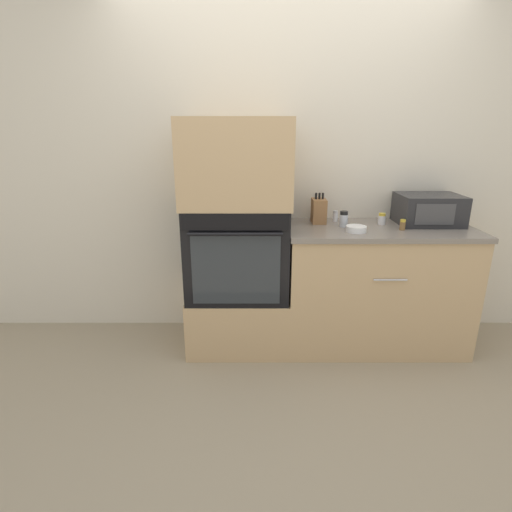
{
  "coord_description": "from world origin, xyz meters",
  "views": [
    {
      "loc": [
        -0.23,
        -2.45,
        1.58
      ],
      "look_at": [
        -0.22,
        0.21,
        0.72
      ],
      "focal_mm": 28.0,
      "sensor_mm": 36.0,
      "label": 1
    }
  ],
  "objects_px": {
    "bowl": "(354,229)",
    "condiment_jar_mid": "(334,216)",
    "knife_block": "(317,211)",
    "condiment_jar_far": "(401,225)",
    "wall_oven": "(236,250)",
    "condiment_jar_back": "(380,219)",
    "microwave": "(427,209)",
    "condiment_jar_near": "(342,219)"
  },
  "relations": [
    {
      "from": "bowl",
      "to": "condiment_jar_near",
      "type": "relative_size",
      "value": 1.24
    },
    {
      "from": "wall_oven",
      "to": "condiment_jar_near",
      "type": "height_order",
      "value": "wall_oven"
    },
    {
      "from": "condiment_jar_mid",
      "to": "condiment_jar_far",
      "type": "bearing_deg",
      "value": -32.68
    },
    {
      "from": "wall_oven",
      "to": "condiment_jar_far",
      "type": "xyz_separation_m",
      "value": [
        1.14,
        -0.08,
        0.2
      ]
    },
    {
      "from": "wall_oven",
      "to": "condiment_jar_back",
      "type": "xyz_separation_m",
      "value": [
        1.05,
        0.09,
        0.21
      ]
    },
    {
      "from": "bowl",
      "to": "condiment_jar_near",
      "type": "bearing_deg",
      "value": 111.14
    },
    {
      "from": "condiment_jar_mid",
      "to": "condiment_jar_back",
      "type": "bearing_deg",
      "value": -16.32
    },
    {
      "from": "knife_block",
      "to": "condiment_jar_far",
      "type": "relative_size",
      "value": 3.05
    },
    {
      "from": "bowl",
      "to": "condiment_jar_mid",
      "type": "relative_size",
      "value": 1.72
    },
    {
      "from": "microwave",
      "to": "condiment_jar_back",
      "type": "bearing_deg",
      "value": -178.1
    },
    {
      "from": "microwave",
      "to": "condiment_jar_back",
      "type": "distance_m",
      "value": 0.34
    },
    {
      "from": "condiment_jar_mid",
      "to": "condiment_jar_near",
      "type": "bearing_deg",
      "value": -81.33
    },
    {
      "from": "knife_block",
      "to": "condiment_jar_back",
      "type": "height_order",
      "value": "knife_block"
    },
    {
      "from": "bowl",
      "to": "wall_oven",
      "type": "bearing_deg",
      "value": 171.0
    },
    {
      "from": "wall_oven",
      "to": "bowl",
      "type": "bearing_deg",
      "value": -9.0
    },
    {
      "from": "condiment_jar_near",
      "to": "condiment_jar_back",
      "type": "distance_m",
      "value": 0.3
    },
    {
      "from": "condiment_jar_near",
      "to": "condiment_jar_far",
      "type": "bearing_deg",
      "value": -13.82
    },
    {
      "from": "condiment_jar_near",
      "to": "condiment_jar_back",
      "type": "xyz_separation_m",
      "value": [
        0.29,
        0.08,
        -0.01
      ]
    },
    {
      "from": "condiment_jar_mid",
      "to": "wall_oven",
      "type": "bearing_deg",
      "value": -165.56
    },
    {
      "from": "condiment_jar_back",
      "to": "condiment_jar_far",
      "type": "bearing_deg",
      "value": -61.72
    },
    {
      "from": "knife_block",
      "to": "condiment_jar_far",
      "type": "bearing_deg",
      "value": -22.3
    },
    {
      "from": "knife_block",
      "to": "condiment_jar_far",
      "type": "xyz_separation_m",
      "value": [
        0.55,
        -0.22,
        -0.05
      ]
    },
    {
      "from": "condiment_jar_far",
      "to": "condiment_jar_back",
      "type": "relative_size",
      "value": 0.89
    },
    {
      "from": "microwave",
      "to": "condiment_jar_far",
      "type": "xyz_separation_m",
      "value": [
        -0.24,
        -0.18,
        -0.07
      ]
    },
    {
      "from": "condiment_jar_mid",
      "to": "condiment_jar_back",
      "type": "xyz_separation_m",
      "value": [
        0.32,
        -0.09,
        0.0
      ]
    },
    {
      "from": "condiment_jar_far",
      "to": "wall_oven",
      "type": "bearing_deg",
      "value": 176.09
    },
    {
      "from": "microwave",
      "to": "knife_block",
      "type": "distance_m",
      "value": 0.79
    },
    {
      "from": "microwave",
      "to": "condiment_jar_near",
      "type": "relative_size",
      "value": 3.91
    },
    {
      "from": "condiment_jar_far",
      "to": "condiment_jar_back",
      "type": "xyz_separation_m",
      "value": [
        -0.09,
        0.17,
        0.0
      ]
    },
    {
      "from": "condiment_jar_near",
      "to": "wall_oven",
      "type": "bearing_deg",
      "value": -178.68
    },
    {
      "from": "wall_oven",
      "to": "bowl",
      "type": "height_order",
      "value": "wall_oven"
    },
    {
      "from": "microwave",
      "to": "condiment_jar_mid",
      "type": "distance_m",
      "value": 0.67
    },
    {
      "from": "bowl",
      "to": "condiment_jar_mid",
      "type": "distance_m",
      "value": 0.33
    },
    {
      "from": "wall_oven",
      "to": "condiment_jar_mid",
      "type": "height_order",
      "value": "wall_oven"
    },
    {
      "from": "knife_block",
      "to": "condiment_jar_far",
      "type": "height_order",
      "value": "knife_block"
    },
    {
      "from": "microwave",
      "to": "condiment_jar_mid",
      "type": "bearing_deg",
      "value": 172.81
    },
    {
      "from": "bowl",
      "to": "condiment_jar_near",
      "type": "distance_m",
      "value": 0.16
    },
    {
      "from": "condiment_jar_near",
      "to": "condiment_jar_back",
      "type": "relative_size",
      "value": 1.37
    },
    {
      "from": "condiment_jar_mid",
      "to": "condiment_jar_back",
      "type": "distance_m",
      "value": 0.33
    },
    {
      "from": "bowl",
      "to": "condiment_jar_back",
      "type": "relative_size",
      "value": 1.7
    },
    {
      "from": "wall_oven",
      "to": "condiment_jar_mid",
      "type": "xyz_separation_m",
      "value": [
        0.73,
        0.19,
        0.21
      ]
    },
    {
      "from": "knife_block",
      "to": "condiment_jar_back",
      "type": "bearing_deg",
      "value": -6.64
    }
  ]
}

